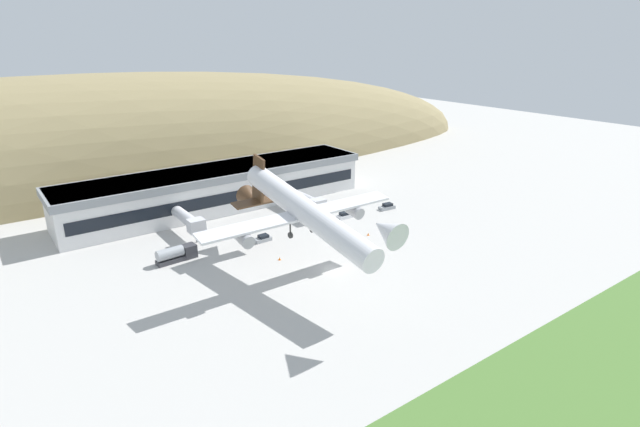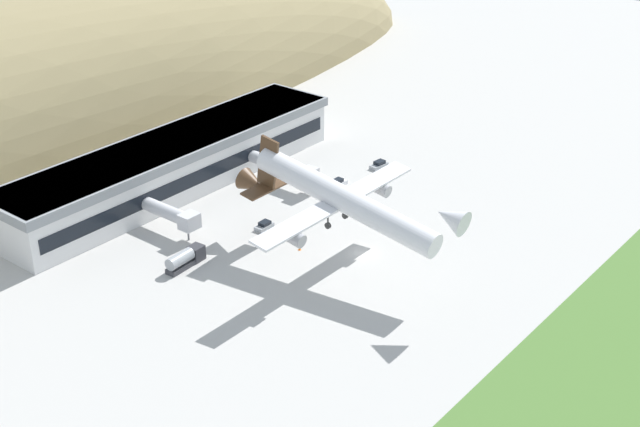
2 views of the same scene
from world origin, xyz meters
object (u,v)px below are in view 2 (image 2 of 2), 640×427
object	(u,v)px
jetway_0	(173,214)
fuel_truck	(185,259)
service_car_2	(338,183)
traffic_cone_1	(300,249)
service_car_0	(379,165)
traffic_cone_0	(377,205)
jetway_1	(286,167)
terminal_building	(174,161)
service_car_1	(264,226)
cargo_airplane	(340,199)

from	to	relation	value
jetway_0	fuel_truck	bearing A→B (deg)	-123.99
service_car_2	traffic_cone_1	distance (m)	27.78
service_car_0	traffic_cone_0	size ratio (longest dim) A/B	7.56
fuel_truck	service_car_2	bearing A→B (deg)	-0.48
jetway_0	jetway_1	world-z (taller)	same
service_car_2	traffic_cone_0	size ratio (longest dim) A/B	7.36
terminal_building	service_car_1	bearing A→B (deg)	-94.49
jetway_0	jetway_1	size ratio (longest dim) A/B	0.77
jetway_0	service_car_0	size ratio (longest dim) A/B	2.95
service_car_0	jetway_1	bearing A→B (deg)	153.57
cargo_airplane	service_car_1	xyz separation A→B (m)	(2.45, 19.60, -12.36)
fuel_truck	traffic_cone_0	xyz separation A→B (m)	(39.53, -12.01, -1.20)
cargo_airplane	traffic_cone_0	xyz separation A→B (m)	(23.16, 8.77, -12.67)
terminal_building	service_car_0	world-z (taller)	terminal_building
jetway_0	jetway_1	xyz separation A→B (m)	(28.89, -2.06, 0.00)
service_car_1	terminal_building	bearing A→B (deg)	85.51
terminal_building	service_car_0	bearing A→B (deg)	-37.64
service_car_0	service_car_2	xyz separation A→B (m)	(-12.95, 1.05, 0.04)
service_car_1	service_car_2	distance (m)	23.34
cargo_airplane	traffic_cone_0	world-z (taller)	cargo_airplane
service_car_1	traffic_cone_0	bearing A→B (deg)	-27.60
service_car_2	traffic_cone_1	size ratio (longest dim) A/B	7.36
jetway_1	service_car_2	xyz separation A→B (m)	(6.35, -8.54, -3.32)
service_car_2	traffic_cone_1	xyz separation A→B (m)	(-25.43, -11.17, -0.39)
service_car_2	fuel_truck	bearing A→B (deg)	179.52
service_car_2	traffic_cone_0	distance (m)	11.96
service_car_1	traffic_cone_0	size ratio (longest dim) A/B	6.53
service_car_2	terminal_building	bearing A→B (deg)	130.01
service_car_0	traffic_cone_1	bearing A→B (deg)	-165.22
terminal_building	fuel_truck	size ratio (longest dim) A/B	9.60
service_car_2	cargo_airplane	bearing A→B (deg)	-141.60
jetway_1	service_car_0	size ratio (longest dim) A/B	3.84
jetway_1	traffic_cone_0	xyz separation A→B (m)	(3.73, -20.20, -3.71)
service_car_1	jetway_0	bearing A→B (deg)	136.17
service_car_1	traffic_cone_1	distance (m)	10.55
service_car_1	service_car_2	bearing A→B (deg)	2.05
fuel_truck	jetway_1	bearing A→B (deg)	12.88
jetway_0	traffic_cone_0	bearing A→B (deg)	-34.31
terminal_building	service_car_0	distance (m)	43.52
service_car_0	traffic_cone_0	bearing A→B (deg)	-145.71
terminal_building	jetway_0	bearing A→B (deg)	-133.46
terminal_building	service_car_2	distance (m)	33.49
terminal_building	service_car_2	world-z (taller)	terminal_building
service_car_1	traffic_cone_1	bearing A→B (deg)	-101.52
cargo_airplane	service_car_2	distance (m)	35.11
jetway_0	service_car_1	bearing A→B (deg)	-43.83
cargo_airplane	service_car_2	size ratio (longest dim) A/B	10.80
cargo_airplane	traffic_cone_0	distance (m)	27.82
terminal_building	jetway_1	xyz separation A→B (m)	(14.92, -16.80, -1.86)
service_car_2	traffic_cone_1	bearing A→B (deg)	-156.29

